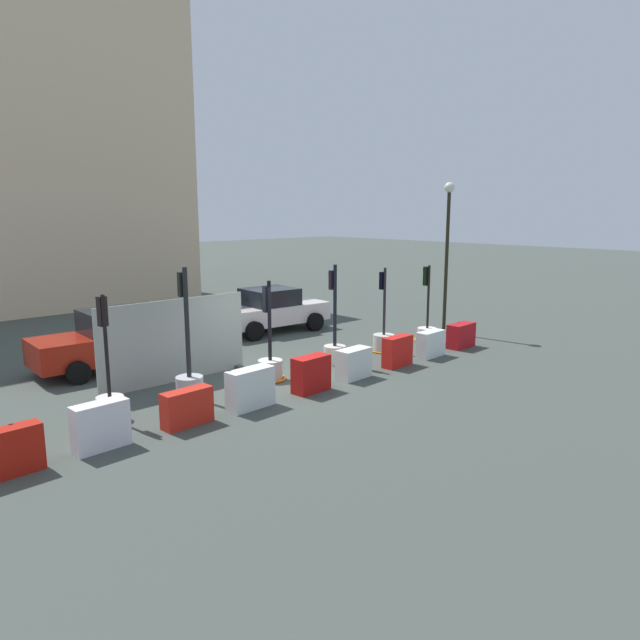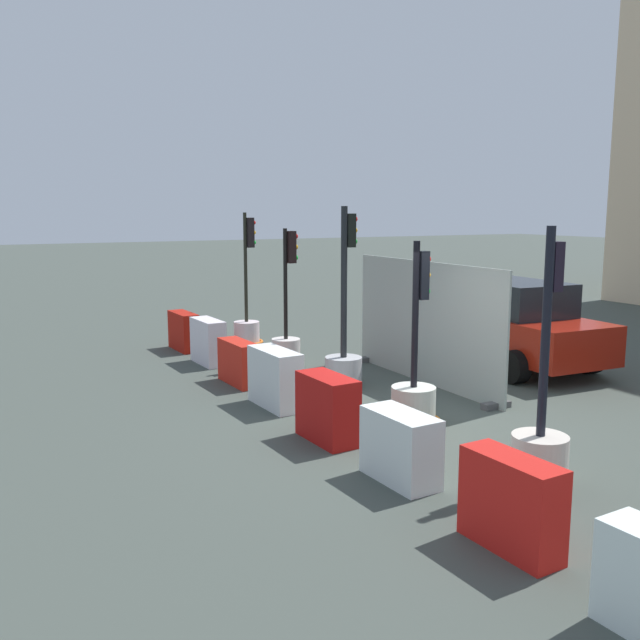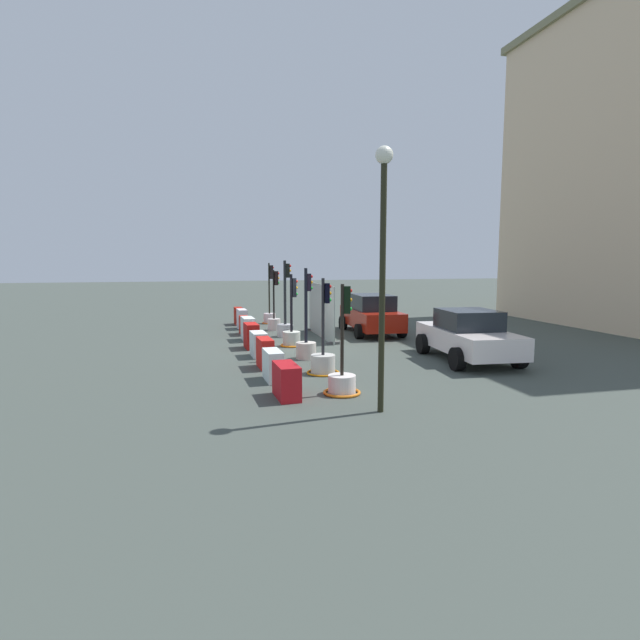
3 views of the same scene
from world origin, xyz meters
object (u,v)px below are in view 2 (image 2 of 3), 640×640
(construction_barrier_3, at_px, (275,378))
(traffic_light_4, at_px, (541,436))
(traffic_light_0, at_px, (247,322))
(car_red_compact, at_px, (505,323))
(construction_barrier_5, at_px, (400,447))
(construction_barrier_4, at_px, (327,408))
(construction_barrier_0, at_px, (184,331))
(traffic_light_1, at_px, (287,337))
(construction_barrier_2, at_px, (239,363))
(traffic_light_3, at_px, (414,394))
(construction_barrier_1, at_px, (208,342))
(construction_barrier_6, at_px, (511,503))
(traffic_light_2, at_px, (344,352))

(construction_barrier_3, bearing_deg, traffic_light_4, 19.54)
(traffic_light_0, xyz_separation_m, car_red_compact, (4.48, 3.80, 0.34))
(construction_barrier_5, bearing_deg, construction_barrier_4, -177.44)
(traffic_light_4, height_order, construction_barrier_3, traffic_light_4)
(traffic_light_0, distance_m, construction_barrier_0, 1.55)
(construction_barrier_0, xyz_separation_m, construction_barrier_3, (5.04, -0.04, 0.04))
(traffic_light_1, xyz_separation_m, construction_barrier_2, (1.04, -1.43, -0.18))
(traffic_light_1, height_order, traffic_light_3, traffic_light_1)
(construction_barrier_2, height_order, construction_barrier_4, construction_barrier_4)
(traffic_light_0, xyz_separation_m, construction_barrier_1, (1.68, -1.52, -0.04))
(construction_barrier_0, xyz_separation_m, construction_barrier_5, (8.49, -0.02, -0.01))
(traffic_light_1, relative_size, construction_barrier_2, 2.45)
(traffic_light_4, distance_m, car_red_compact, 6.20)
(traffic_light_0, distance_m, construction_barrier_6, 10.50)
(traffic_light_0, distance_m, construction_barrier_4, 7.14)
(traffic_light_2, relative_size, construction_barrier_2, 2.83)
(construction_barrier_2, distance_m, construction_barrier_3, 1.63)
(traffic_light_1, bearing_deg, traffic_light_2, 4.62)
(traffic_light_4, xyz_separation_m, construction_barrier_3, (-4.16, -1.48, -0.06))
(traffic_light_2, bearing_deg, traffic_light_1, -175.38)
(traffic_light_2, bearing_deg, traffic_light_0, -179.61)
(construction_barrier_0, bearing_deg, construction_barrier_6, -0.23)
(construction_barrier_0, bearing_deg, construction_barrier_5, -0.12)
(traffic_light_1, height_order, construction_barrier_3, traffic_light_1)
(construction_barrier_3, bearing_deg, construction_barrier_2, 179.22)
(construction_barrier_4, bearing_deg, construction_barrier_5, 2.56)
(construction_barrier_2, bearing_deg, traffic_light_0, 155.92)
(construction_barrier_4, xyz_separation_m, construction_barrier_5, (1.62, 0.07, -0.04))
(construction_barrier_0, relative_size, construction_barrier_3, 0.94)
(traffic_light_2, height_order, construction_barrier_4, traffic_light_2)
(traffic_light_0, xyz_separation_m, construction_barrier_5, (8.57, -1.57, -0.09))
(construction_barrier_1, relative_size, construction_barrier_2, 0.95)
(traffic_light_3, xyz_separation_m, traffic_light_4, (2.44, 0.03, 0.09))
(traffic_light_1, relative_size, traffic_light_3, 1.03)
(traffic_light_1, xyz_separation_m, construction_barrier_0, (-2.38, -1.41, -0.14))
(traffic_light_1, xyz_separation_m, traffic_light_3, (4.38, -0.00, -0.13))
(construction_barrier_0, xyz_separation_m, construction_barrier_2, (3.42, -0.02, -0.03))
(traffic_light_4, height_order, construction_barrier_0, traffic_light_4)
(construction_barrier_1, xyz_separation_m, construction_barrier_4, (5.27, -0.12, -0.00))
(construction_barrier_5, bearing_deg, construction_barrier_2, 179.98)
(traffic_light_0, relative_size, traffic_light_1, 1.11)
(traffic_light_2, distance_m, construction_barrier_6, 6.10)
(car_red_compact, bearing_deg, traffic_light_0, -139.69)
(construction_barrier_1, xyz_separation_m, construction_barrier_2, (1.82, -0.04, -0.07))
(traffic_light_4, bearing_deg, traffic_light_1, -179.80)
(traffic_light_2, distance_m, construction_barrier_0, 4.70)
(traffic_light_2, relative_size, construction_barrier_3, 2.72)
(traffic_light_1, height_order, construction_barrier_2, traffic_light_1)
(construction_barrier_0, bearing_deg, traffic_light_2, 19.64)
(traffic_light_1, distance_m, construction_barrier_4, 4.74)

